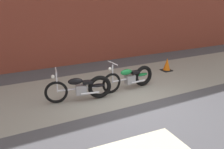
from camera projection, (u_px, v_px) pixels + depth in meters
name	position (u px, v px, depth m)	size (l,w,h in m)	color
ground_plane	(138.00, 104.00, 6.81)	(80.00, 80.00, 0.00)	#47474C
sidewalk_slab	(111.00, 85.00, 8.28)	(36.00, 3.50, 0.01)	gray
motorcycle_black	(84.00, 88.00, 7.00)	(1.98, 0.71, 1.03)	black
motorcycle_green	(132.00, 77.00, 7.91)	(2.01, 0.58, 1.03)	black
traffic_cone	(167.00, 65.00, 9.88)	(0.40, 0.40, 0.55)	orange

